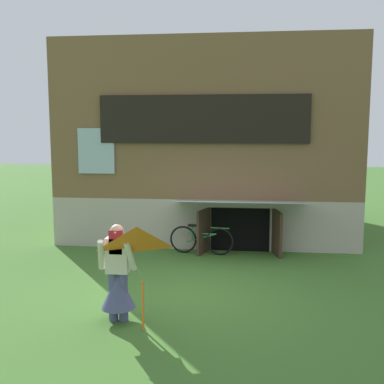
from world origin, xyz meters
name	(u,v)px	position (x,y,z in m)	size (l,w,h in m)	color
ground_plane	(188,292)	(0.00, 0.00, 0.00)	(60.00, 60.00, 0.00)	#3D6B28
log_house	(211,142)	(0.00, 5.64, 2.56)	(7.56, 6.40, 5.12)	#ADA393
person	(118,281)	(-0.91, -1.40, 0.63)	(0.60, 0.52, 1.50)	#474C75
kite	(137,254)	(-0.48, -1.92, 1.20)	(0.97, 0.98, 1.47)	orange
bicycle_green	(201,240)	(0.00, 2.60, 0.34)	(1.52, 0.24, 0.70)	black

